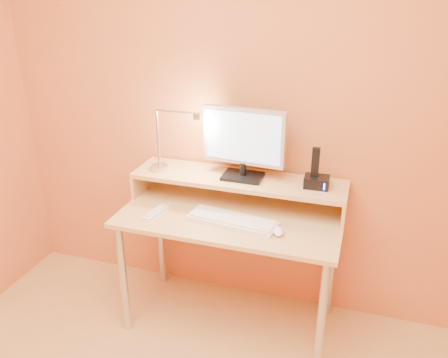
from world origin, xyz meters
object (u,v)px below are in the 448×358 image
(mouse, at_px, (278,231))
(remote_control, at_px, (156,212))
(lamp_base, at_px, (160,168))
(phone_dock, at_px, (317,182))
(monitor_panel, at_px, (244,136))
(keyboard, at_px, (233,221))

(mouse, height_order, remote_control, mouse)
(lamp_base, distance_m, phone_dock, 0.90)
(monitor_panel, height_order, remote_control, monitor_panel)
(lamp_base, distance_m, mouse, 0.81)
(phone_dock, xyz_separation_m, remote_control, (-0.82, -0.26, -0.18))
(monitor_panel, distance_m, phone_dock, 0.46)
(lamp_base, bearing_deg, monitor_panel, 4.66)
(mouse, relative_size, remote_control, 0.50)
(monitor_panel, xyz_separation_m, remote_control, (-0.41, -0.27, -0.39))
(keyboard, bearing_deg, monitor_panel, 100.26)
(phone_dock, distance_m, mouse, 0.35)
(monitor_panel, relative_size, phone_dock, 3.52)
(monitor_panel, relative_size, mouse, 4.88)
(monitor_panel, relative_size, lamp_base, 4.58)
(monitor_panel, relative_size, keyboard, 0.96)
(phone_dock, relative_size, remote_control, 0.69)
(phone_dock, xyz_separation_m, keyboard, (-0.39, -0.23, -0.18))
(monitor_panel, relative_size, remote_control, 2.43)
(monitor_panel, height_order, phone_dock, monitor_panel)
(monitor_panel, bearing_deg, remote_control, -142.39)
(remote_control, bearing_deg, keyboard, 15.24)
(phone_dock, height_order, keyboard, phone_dock)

